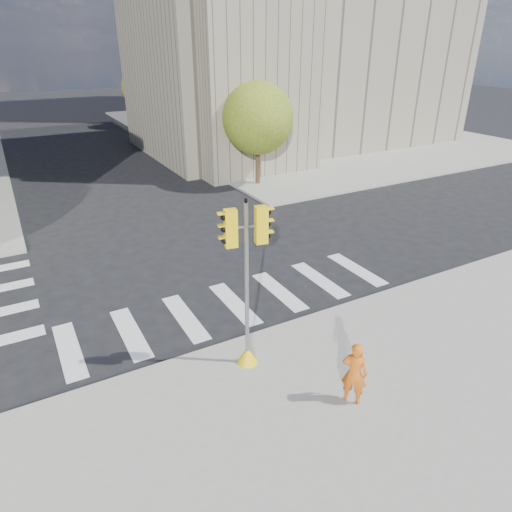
{
  "coord_description": "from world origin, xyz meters",
  "views": [
    {
      "loc": [
        -5.97,
        -14.15,
        8.22
      ],
      "look_at": [
        0.27,
        -2.87,
        2.1
      ],
      "focal_mm": 32.0,
      "sensor_mm": 36.0,
      "label": 1
    }
  ],
  "objects_px": {
    "traffic_signal": "(247,299)",
    "photographer": "(354,373)",
    "lamp_far": "(165,85)",
    "lamp_near": "(235,101)"
  },
  "relations": [
    {
      "from": "lamp_far",
      "to": "photographer",
      "type": "height_order",
      "value": "lamp_far"
    },
    {
      "from": "lamp_far",
      "to": "traffic_signal",
      "type": "height_order",
      "value": "lamp_far"
    },
    {
      "from": "traffic_signal",
      "to": "photographer",
      "type": "xyz_separation_m",
      "value": [
        1.56,
        -2.56,
        -1.17
      ]
    },
    {
      "from": "lamp_near",
      "to": "lamp_far",
      "type": "xyz_separation_m",
      "value": [
        0.0,
        14.0,
        0.0
      ]
    },
    {
      "from": "lamp_far",
      "to": "photographer",
      "type": "distance_m",
      "value": 36.71
    },
    {
      "from": "lamp_near",
      "to": "photographer",
      "type": "relative_size",
      "value": 4.77
    },
    {
      "from": "lamp_near",
      "to": "lamp_far",
      "type": "bearing_deg",
      "value": 90.0
    },
    {
      "from": "traffic_signal",
      "to": "photographer",
      "type": "bearing_deg",
      "value": -47.19
    },
    {
      "from": "traffic_signal",
      "to": "photographer",
      "type": "height_order",
      "value": "traffic_signal"
    },
    {
      "from": "lamp_near",
      "to": "traffic_signal",
      "type": "height_order",
      "value": "lamp_near"
    }
  ]
}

